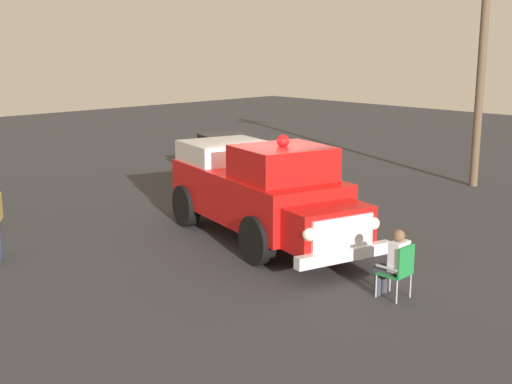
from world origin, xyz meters
TOP-DOWN VIEW (x-y plane):
  - ground_plane at (0.00, 0.00)m, footprint 60.00×60.00m
  - vintage_fire_truck at (0.05, 0.29)m, footprint 6.29×3.53m
  - classic_hot_rod at (5.71, -3.87)m, footprint 4.72×3.11m
  - lawn_chair_near_truck at (-4.39, 1.11)m, footprint 0.51×0.53m
  - lawn_chair_by_car at (3.12, 0.15)m, footprint 0.58×0.59m
  - spectator_seated at (-4.25, 1.12)m, footprint 0.54×0.41m
  - utility_pole at (-0.30, -8.87)m, footprint 1.28×1.29m

SIDE VIEW (x-z plane):
  - ground_plane at x=0.00m, z-range 0.00..0.00m
  - lawn_chair_near_truck at x=-4.39m, z-range 0.08..1.10m
  - lawn_chair_by_car at x=3.12m, z-range 0.08..1.10m
  - spectator_seated at x=-4.25m, z-range 0.05..1.34m
  - classic_hot_rod at x=5.71m, z-range 0.02..1.48m
  - vintage_fire_truck at x=0.05m, z-range -0.10..2.49m
  - utility_pole at x=-0.30m, z-range 0.14..6.92m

